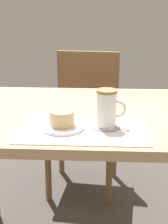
# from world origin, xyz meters

# --- Properties ---
(dining_table) EXTENTS (1.10, 0.75, 0.72)m
(dining_table) POSITION_xyz_m (0.00, 0.00, 0.64)
(dining_table) COLOR tan
(dining_table) RESTS_ON ground_plane
(wooden_chair) EXTENTS (0.46, 0.46, 0.83)m
(wooden_chair) POSITION_xyz_m (-0.03, 0.75, 0.46)
(wooden_chair) COLOR brown
(wooden_chair) RESTS_ON ground_plane
(placemat) EXTENTS (0.45, 0.31, 0.00)m
(placemat) POSITION_xyz_m (0.02, -0.19, 0.72)
(placemat) COLOR silver
(placemat) RESTS_ON dining_table
(pastry_plate) EXTENTS (0.15, 0.15, 0.01)m
(pastry_plate) POSITION_xyz_m (-0.06, -0.21, 0.73)
(pastry_plate) COLOR white
(pastry_plate) RESTS_ON placemat
(pastry) EXTENTS (0.09, 0.09, 0.05)m
(pastry) POSITION_xyz_m (-0.06, -0.21, 0.76)
(pastry) COLOR #E5BC7F
(pastry) RESTS_ON pastry_plate
(coffee_coaster) EXTENTS (0.10, 0.10, 0.00)m
(coffee_coaster) POSITION_xyz_m (0.10, -0.18, 0.73)
(coffee_coaster) COLOR #99999E
(coffee_coaster) RESTS_ON placemat
(coffee_mug) EXTENTS (0.11, 0.07, 0.13)m
(coffee_mug) POSITION_xyz_m (0.10, -0.18, 0.80)
(coffee_mug) COLOR white
(coffee_mug) RESTS_ON coffee_coaster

